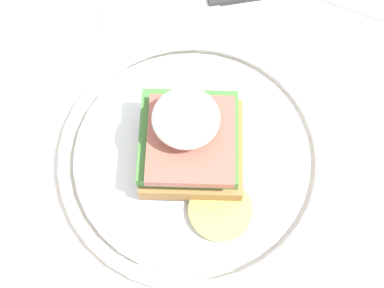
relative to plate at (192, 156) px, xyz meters
name	(u,v)px	position (x,y,z in m)	size (l,w,h in m)	color
ground_plane	(200,269)	(0.02, -0.02, -0.74)	(6.00, 6.00, 0.00)	#B2ADA3
dining_table	(208,176)	(0.02, -0.02, -0.12)	(1.15, 0.69, 0.73)	beige
plate	(192,156)	(0.00, 0.00, 0.00)	(0.24, 0.24, 0.02)	silver
sandwich	(190,139)	(0.00, 0.00, 0.04)	(0.12, 0.10, 0.08)	#9E703D
knife	(212,1)	(0.17, -0.02, -0.01)	(0.06, 0.20, 0.01)	#2D2D2D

